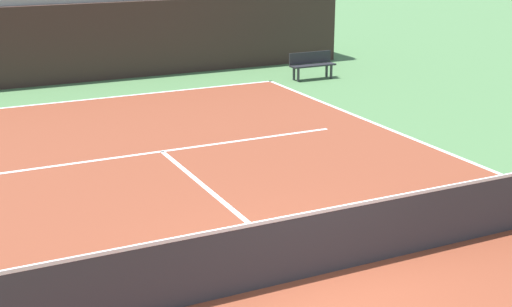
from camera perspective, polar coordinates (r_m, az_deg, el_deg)
The scene contains 10 objects.
ground_plane at distance 9.99m, azimuth 4.55°, elevation -9.79°, with size 80.00×80.00×0.00m, color #477042.
court_surface at distance 9.99m, azimuth 4.55°, elevation -9.77°, with size 11.00×24.00×0.01m, color brown.
baseline_far at distance 20.61m, azimuth -12.50°, elevation 4.31°, with size 11.00×0.10×0.00m, color white.
service_line_far at distance 15.44m, azimuth -7.51°, elevation 0.17°, with size 8.26×0.10×0.00m, color white.
centre_service_line at distance 12.60m, azimuth -2.82°, elevation -3.74°, with size 0.10×6.40×0.00m, color white.
back_wall at distance 22.88m, azimuth -14.28°, elevation 8.51°, with size 18.57×0.30×2.40m, color #33231E.
stands_tier_lower at distance 24.16m, azimuth -15.01°, elevation 9.41°, with size 18.57×2.40×2.82m, color #9E9E99.
stands_tier_upper at distance 26.46m, azimuth -16.14°, elevation 10.87°, with size 18.57×2.40×3.64m, color #9E9E99.
tennis_net at distance 9.77m, azimuth 4.62°, elevation -7.14°, with size 11.08×0.08×1.07m.
player_bench at distance 22.84m, azimuth 4.48°, elevation 7.21°, with size 1.50×0.40×0.85m.
Camera 1 is at (-4.57, -7.62, 4.58)m, focal length 50.09 mm.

